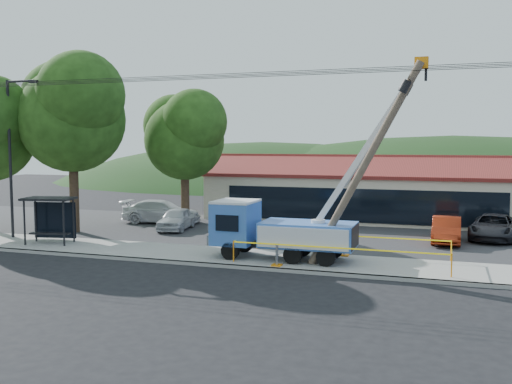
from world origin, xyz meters
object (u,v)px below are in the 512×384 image
object	(u,v)px
utility_truck	(280,228)
leaning_pole	(369,156)
bus_shelter	(51,210)
car_silver	(176,231)
car_white	(162,224)
car_red	(446,244)
car_dark	(493,241)

from	to	relation	value
utility_truck	leaning_pole	xyz separation A→B (m)	(4.14, -0.64, 3.35)
bus_shelter	car_silver	size ratio (longest dim) A/B	0.70
leaning_pole	car_silver	world-z (taller)	leaning_pole
car_silver	car_white	size ratio (longest dim) A/B	0.76
bus_shelter	car_red	xyz separation A→B (m)	(20.11, 7.20, -1.96)
leaning_pole	car_red	bearing A→B (deg)	67.78
utility_truck	car_red	bearing A→B (deg)	44.46
car_white	bus_shelter	bearing A→B (deg)	160.42
car_white	car_dark	xyz separation A→B (m)	(20.82, 0.11, 0.00)
utility_truck	bus_shelter	bearing A→B (deg)	179.92
bus_shelter	car_white	world-z (taller)	bus_shelter
car_red	bus_shelter	bearing A→B (deg)	-159.68
utility_truck	leaning_pole	world-z (taller)	utility_truck
car_silver	car_red	distance (m)	16.00
car_silver	car_white	xyz separation A→B (m)	(-2.32, 2.42, 0.00)
utility_truck	car_white	bearing A→B (deg)	140.38
car_silver	car_white	distance (m)	3.35
car_white	car_dark	size ratio (longest dim) A/B	1.05
leaning_pole	bus_shelter	world-z (taller)	leaning_pole
bus_shelter	car_red	size ratio (longest dim) A/B	0.67
utility_truck	car_silver	xyz separation A→B (m)	(-8.63, 6.65, -1.60)
bus_shelter	car_red	distance (m)	21.45
utility_truck	car_red	xyz separation A→B (m)	(7.35, 7.22, -1.60)
bus_shelter	car_silver	world-z (taller)	bus_shelter
utility_truck	leaning_pole	bearing A→B (deg)	-8.84
car_red	utility_truck	bearing A→B (deg)	-134.91
car_silver	car_dark	world-z (taller)	car_dark
car_red	car_white	world-z (taller)	car_white
car_silver	car_dark	bearing A→B (deg)	-1.54
car_red	car_white	bearing A→B (deg)	174.86
bus_shelter	car_white	xyz separation A→B (m)	(1.81, 9.05, -1.96)
leaning_pole	car_white	xyz separation A→B (m)	(-15.09, 9.71, -4.95)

